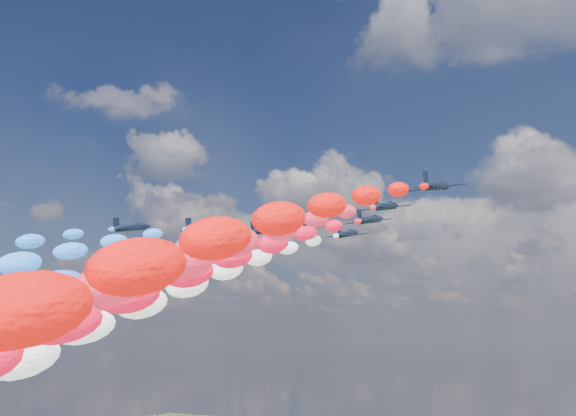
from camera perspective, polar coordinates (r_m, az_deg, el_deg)
The scene contains 13 objects.
jet_0 at distance 147.58m, azimuth -13.30°, elevation -1.65°, with size 9.36×12.56×2.77m, color black, non-canonical shape.
jet_1 at distance 144.57m, azimuth -7.33°, elevation -1.66°, with size 9.36×12.56×2.77m, color black, non-canonical shape.
jet_2 at distance 147.82m, azimuth -2.09°, elevation -1.97°, with size 9.36×12.56×2.77m, color black, non-canonical shape.
jet_3 at distance 138.03m, azimuth 2.13°, elevation -1.29°, with size 9.36×12.56×2.77m, color black, non-canonical shape.
trail_3 at distance 85.25m, azimuth -22.76°, elevation -10.20°, with size 6.88×132.94×52.26m, color white, non-canonical shape.
jet_4 at distance 152.57m, azimuth 5.10°, elevation -2.23°, with size 9.36×12.56×2.77m, color black, non-canonical shape.
trail_4 at distance 96.11m, azimuth -14.74°, elevation -10.75°, with size 6.88×132.94×52.26m, color white, non-canonical shape.
jet_5 at distance 135.49m, azimuth 7.01°, elevation -1.02°, with size 9.36×12.56×2.77m, color black, non-canonical shape.
trail_5 at distance 78.20m, azimuth -15.90°, elevation -10.60°, with size 6.88×132.94×52.26m, color #F50B2C, non-canonical shape.
jet_6 at distance 122.32m, azimuth 8.38°, elevation 0.15°, with size 9.36×12.56×2.77m, color black, non-canonical shape.
trail_6 at distance 64.69m, azimuth -18.10°, elevation -10.39°, with size 6.88×132.94×52.26m, color red, non-canonical shape.
jet_7 at distance 108.08m, azimuth 12.58°, elevation 1.85°, with size 9.36×12.56×2.77m, color black, non-canonical shape.
trail_7 at distance 47.81m, azimuth -17.40°, elevation -10.25°, with size 6.88×132.94×52.26m, color red, non-canonical shape.
Camera 1 is at (71.64, -104.52, 67.66)m, focal length 41.50 mm.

